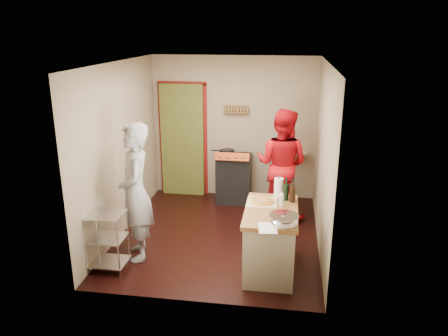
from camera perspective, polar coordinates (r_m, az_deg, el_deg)
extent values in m
plane|color=black|center=(6.84, -0.68, -8.69)|extent=(3.50, 3.50, 0.00)
cube|color=gray|center=(8.04, 1.29, 5.25)|extent=(3.00, 0.04, 2.60)
cube|color=#565B23|center=(8.32, -5.19, 3.84)|extent=(0.80, 0.40, 2.10)
cube|color=maroon|center=(8.36, -8.11, 3.80)|extent=(0.06, 0.06, 2.10)
cube|color=maroon|center=(8.16, -2.44, 3.62)|extent=(0.06, 0.06, 2.10)
cube|color=maroon|center=(8.06, -5.52, 10.97)|extent=(0.90, 0.06, 0.06)
cube|color=brown|center=(7.93, 1.62, 7.27)|extent=(0.46, 0.09, 0.03)
cube|color=brown|center=(7.96, 1.66, 7.75)|extent=(0.46, 0.02, 0.12)
cube|color=olive|center=(7.92, 1.63, 7.66)|extent=(0.42, 0.04, 0.07)
cube|color=gray|center=(7.98, 7.96, 2.02)|extent=(0.80, 0.18, 0.04)
cube|color=black|center=(7.95, 6.56, 2.91)|extent=(0.10, 0.14, 0.22)
cube|color=gray|center=(6.76, -13.38, 2.31)|extent=(0.04, 3.50, 2.60)
cube|color=gray|center=(6.31, 12.86, 1.23)|extent=(0.04, 3.50, 2.60)
cube|color=white|center=(6.13, -0.77, 13.69)|extent=(3.00, 3.50, 0.02)
cube|color=black|center=(7.98, 1.31, -1.58)|extent=(0.60, 0.55, 0.80)
cube|color=black|center=(7.85, 1.33, 1.38)|extent=(0.60, 0.55, 0.06)
cube|color=maroon|center=(7.56, 1.07, 1.44)|extent=(0.60, 0.15, 0.17)
cylinder|color=black|center=(7.97, 0.39, 2.20)|extent=(0.26, 0.26, 0.05)
cylinder|color=silver|center=(5.91, -17.68, -9.77)|extent=(0.02, 0.02, 0.80)
cylinder|color=silver|center=(5.74, -13.66, -10.27)|extent=(0.02, 0.02, 0.80)
cylinder|color=silver|center=(6.20, -16.24, -8.29)|extent=(0.02, 0.02, 0.80)
cylinder|color=silver|center=(6.04, -12.39, -8.71)|extent=(0.02, 0.02, 0.80)
cube|color=silver|center=(6.11, -14.77, -11.75)|extent=(0.48, 0.40, 0.02)
cube|color=silver|center=(5.94, -15.04, -8.81)|extent=(0.48, 0.40, 0.02)
cube|color=silver|center=(5.81, -15.30, -5.90)|extent=(0.48, 0.40, 0.02)
cube|color=#B5AF9A|center=(5.78, 6.05, -9.59)|extent=(0.61, 1.08, 0.80)
cube|color=brown|center=(5.60, 6.19, -5.70)|extent=(0.67, 1.13, 0.06)
cube|color=tan|center=(5.77, 4.99, -4.48)|extent=(0.40, 0.40, 0.02)
cylinder|color=gold|center=(5.76, 5.00, -4.25)|extent=(0.32, 0.32, 0.02)
ellipsoid|color=silver|center=(5.20, 7.82, -6.68)|extent=(0.35, 0.35, 0.11)
cylinder|color=white|center=(5.92, 7.13, -2.65)|extent=(0.12, 0.12, 0.28)
cylinder|color=silver|center=(5.67, 7.51, -4.21)|extent=(0.06, 0.06, 0.17)
cube|color=white|center=(5.10, 5.72, -7.80)|extent=(0.24, 0.32, 0.00)
cylinder|color=black|center=(5.89, 8.92, -2.70)|extent=(0.08, 0.08, 0.31)
cylinder|color=black|center=(5.82, 8.95, -2.96)|extent=(0.08, 0.08, 0.31)
cylinder|color=black|center=(5.86, 8.10, -2.75)|extent=(0.08, 0.08, 0.31)
imported|color=#A6A6AA|center=(5.98, -11.49, -3.16)|extent=(0.68, 0.81, 1.90)
imported|color=red|center=(7.21, 7.53, 0.49)|extent=(1.08, 0.96, 1.84)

